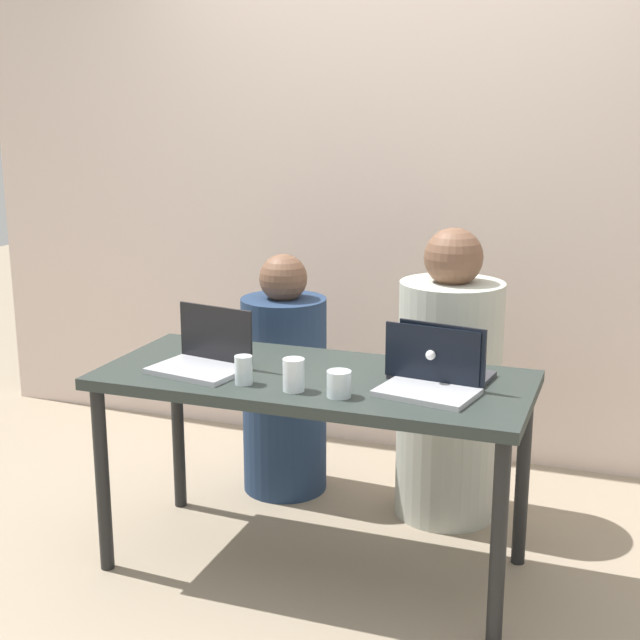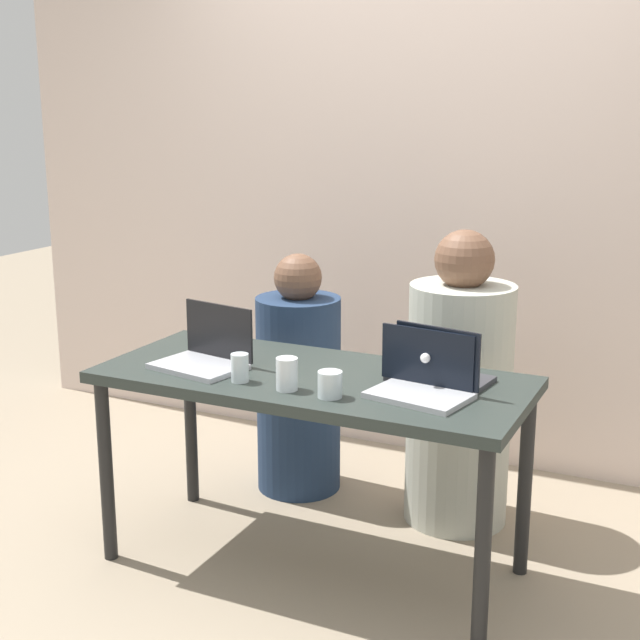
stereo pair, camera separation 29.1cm
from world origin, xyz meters
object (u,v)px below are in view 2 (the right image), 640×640
Objects in this scene: laptop_back_right at (436,371)px; water_glass_right at (330,386)px; person_on_right at (459,395)px; water_glass_left at (240,370)px; laptop_front_right at (426,381)px; person_on_left at (299,386)px; water_glass_center at (288,376)px; laptop_front_left at (206,354)px.

laptop_back_right reaches higher than water_glass_right.
person_on_right is 0.97m from water_glass_left.
water_glass_right is (-0.27, -0.15, -0.01)m from laptop_front_right.
laptop_back_right is at bearing 46.57° from water_glass_right.
water_glass_right is (0.34, -0.02, -0.01)m from water_glass_left.
person_on_left is 2.94× the size of laptop_back_right.
water_glass_left is 0.90× the size of water_glass_center.
laptop_front_left is 4.06× the size of water_glass_right.
laptop_front_right reaches higher than laptop_back_right.
water_glass_right is (0.51, -0.79, 0.31)m from person_on_left.
laptop_front_right is 3.16× the size of water_glass_center.
water_glass_right is at bearing -2.76° from water_glass_left.
laptop_back_right reaches higher than water_glass_left.
laptop_front_left is (-0.03, -0.67, 0.32)m from person_on_left.
laptop_front_right is at bearing 18.77° from water_glass_center.
water_glass_center reaches higher than water_glass_left.
laptop_front_left is (-0.81, -0.03, 0.00)m from laptop_front_right.
person_on_right is 0.69m from laptop_front_right.
water_glass_center is at bearing -150.41° from laptop_front_right.
laptop_back_right is at bearing 32.96° from water_glass_center.
water_glass_left is at bearing -156.83° from laptop_front_right.
person_on_right is at bearing -75.75° from laptop_back_right.
person_on_left is at bearing 151.63° from laptop_front_right.
water_glass_center is (-0.35, -0.78, 0.25)m from person_on_right.
laptop_front_left is at bearing 164.13° from water_glass_center.
person_on_right reaches higher than water_glass_center.
water_glass_right is at bearing -1.45° from laptop_front_left.
laptop_back_right reaches higher than water_glass_center.
laptop_front_left reaches higher than water_glass_left.
laptop_front_right reaches higher than water_glass_right.
water_glass_center is (0.19, -0.01, 0.00)m from water_glass_left.
water_glass_left is (-0.54, -0.77, 0.25)m from person_on_right.
water_glass_right is at bearing 112.36° from person_on_left.
laptop_front_right is at bearing 13.09° from laptop_front_left.
person_on_right reaches higher than laptop_front_right.
laptop_front_left is (-0.80, -0.16, 0.00)m from laptop_back_right.
laptop_back_right is at bearing 90.68° from person_on_right.
laptop_front_left is at bearing 76.83° from person_on_left.
person_on_left is 2.99× the size of laptop_front_left.
person_on_right reaches higher than water_glass_right.
water_glass_left is (-0.61, -0.13, -0.00)m from laptop_front_right.
person_on_right is 3.35× the size of laptop_back_right.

